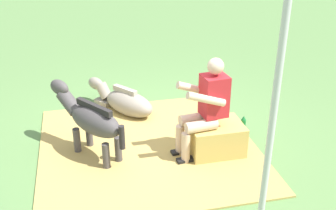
{
  "coord_description": "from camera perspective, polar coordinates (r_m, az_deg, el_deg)",
  "views": [
    {
      "loc": [
        0.86,
        4.8,
        2.86
      ],
      "look_at": [
        -0.2,
        0.15,
        0.55
      ],
      "focal_mm": 43.38,
      "sensor_mm": 36.0,
      "label": 1
    }
  ],
  "objects": [
    {
      "name": "hay_bale",
      "position": [
        5.26,
        6.68,
        -4.68
      ],
      "size": [
        0.68,
        0.52,
        0.42
      ],
      "primitive_type": "cube",
      "color": "tan",
      "rests_on": "ground"
    },
    {
      "name": "tent_pole_left",
      "position": [
        3.4,
        14.22,
        -4.24
      ],
      "size": [
        0.06,
        0.06,
        2.41
      ],
      "primitive_type": "cylinder",
      "color": "silver",
      "rests_on": "ground"
    },
    {
      "name": "pony_lying",
      "position": [
        6.29,
        -6.12,
        0.53
      ],
      "size": [
        1.05,
        1.21,
        0.42
      ],
      "color": "gray",
      "rests_on": "ground"
    },
    {
      "name": "pony_standing",
      "position": [
        5.11,
        -10.84,
        -1.91
      ],
      "size": [
        0.94,
        1.16,
        0.88
      ],
      "color": "#4C4747",
      "rests_on": "ground"
    },
    {
      "name": "hay_patch",
      "position": [
        5.42,
        -2.79,
        -5.93
      ],
      "size": [
        2.81,
        2.75,
        0.02
      ],
      "primitive_type": "cube",
      "color": "tan",
      "rests_on": "ground"
    },
    {
      "name": "soda_bottle",
      "position": [
        5.75,
        10.5,
        -2.86
      ],
      "size": [
        0.07,
        0.07,
        0.29
      ],
      "color": "#197233",
      "rests_on": "ground"
    },
    {
      "name": "ground_plane",
      "position": [
        5.66,
        -2.27,
        -4.58
      ],
      "size": [
        24.0,
        24.0,
        0.0
      ],
      "primitive_type": "plane",
      "color": "#608C4C"
    },
    {
      "name": "person_seated",
      "position": [
        4.97,
        5.28,
        -0.04
      ],
      "size": [
        0.69,
        0.47,
        1.3
      ],
      "color": "beige",
      "rests_on": "ground"
    }
  ]
}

